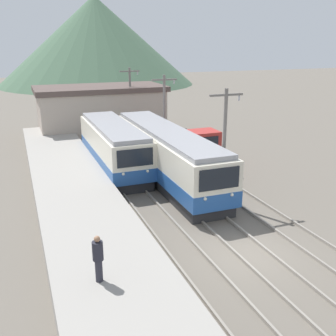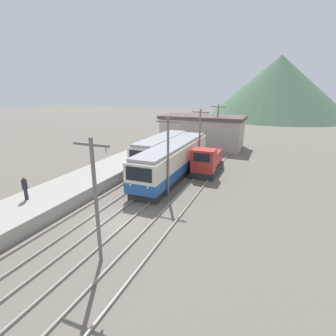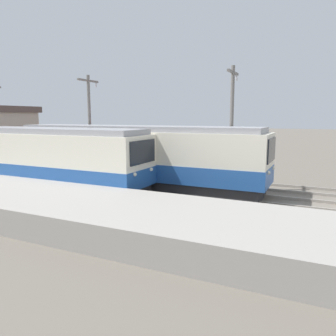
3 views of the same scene
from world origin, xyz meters
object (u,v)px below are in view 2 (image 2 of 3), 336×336
at_px(commuter_train_center, 174,161).
at_px(catenary_mast_far, 200,136).
at_px(person_on_platform, 25,187).
at_px(shunting_locomotive, 207,162).
at_px(catenary_mast_mid, 168,155).
at_px(catenary_mast_distant, 217,126).
at_px(commuter_train_left, 162,152).
at_px(catenary_mast_near, 96,198).

relative_size(commuter_train_center, catenary_mast_far, 2.27).
height_order(commuter_train_center, person_on_platform, commuter_train_center).
bearing_deg(shunting_locomotive, person_on_platform, -125.49).
distance_m(catenary_mast_mid, person_on_platform, 10.95).
relative_size(catenary_mast_mid, catenary_mast_distant, 1.00).
bearing_deg(commuter_train_center, catenary_mast_far, 70.49).
bearing_deg(shunting_locomotive, commuter_train_center, -142.53).
height_order(commuter_train_left, catenary_mast_far, catenary_mast_far).
xyz_separation_m(shunting_locomotive, catenary_mast_far, (-1.49, 1.96, 2.44)).
relative_size(commuter_train_left, person_on_platform, 6.33).
height_order(shunting_locomotive, catenary_mast_distant, catenary_mast_distant).
bearing_deg(commuter_train_center, catenary_mast_mid, -73.75).
bearing_deg(catenary_mast_distant, catenary_mast_near, -90.00).
distance_m(catenary_mast_far, person_on_platform, 18.27).
bearing_deg(shunting_locomotive, catenary_mast_near, -95.04).
bearing_deg(commuter_train_left, catenary_mast_near, -76.52).
bearing_deg(catenary_mast_near, commuter_train_center, 95.90).
bearing_deg(catenary_mast_mid, catenary_mast_distant, 90.00).
relative_size(commuter_train_center, catenary_mast_near, 2.27).
bearing_deg(commuter_train_left, person_on_platform, -105.66).
bearing_deg(commuter_train_center, catenary_mast_near, -84.10).
height_order(catenary_mast_mid, catenary_mast_far, same).
xyz_separation_m(commuter_train_center, catenary_mast_near, (1.51, -14.60, 2.01)).
xyz_separation_m(commuter_train_left, commuter_train_center, (2.80, -3.37, 0.04)).
xyz_separation_m(catenary_mast_mid, catenary_mast_far, (0.00, 9.43, 0.00)).
distance_m(commuter_train_left, shunting_locomotive, 5.91).
relative_size(catenary_mast_near, person_on_platform, 3.78).
relative_size(catenary_mast_distant, person_on_platform, 3.78).
relative_size(catenary_mast_far, catenary_mast_distant, 1.00).
relative_size(catenary_mast_near, catenary_mast_distant, 1.00).
bearing_deg(commuter_train_center, person_on_platform, -120.87).
distance_m(shunting_locomotive, catenary_mast_far, 3.46).
height_order(commuter_train_left, commuter_train_center, commuter_train_center).
distance_m(commuter_train_left, commuter_train_center, 4.38).
distance_m(commuter_train_center, catenary_mast_mid, 5.75).
relative_size(commuter_train_left, catenary_mast_far, 1.67).
distance_m(catenary_mast_near, catenary_mast_far, 18.86).
xyz_separation_m(commuter_train_center, catenary_mast_distant, (1.51, 13.68, 2.01)).
relative_size(commuter_train_center, person_on_platform, 8.58).
bearing_deg(catenary_mast_distant, commuter_train_left, -112.66).
bearing_deg(shunting_locomotive, catenary_mast_distant, 97.47).
xyz_separation_m(shunting_locomotive, catenary_mast_mid, (-1.49, -7.47, 2.44)).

